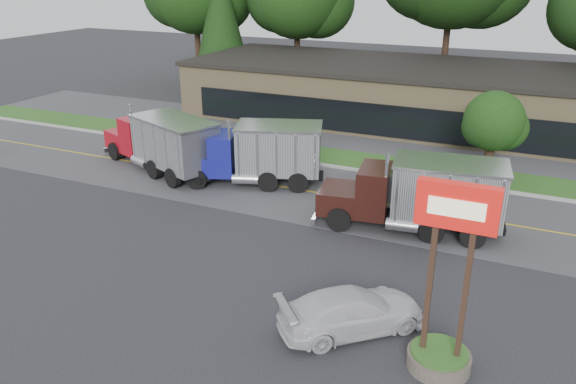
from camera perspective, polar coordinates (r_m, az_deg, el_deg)
name	(u,v)px	position (r m, az deg, el deg)	size (l,w,h in m)	color
ground	(191,260)	(23.60, -9.85, -6.84)	(140.00, 140.00, 0.00)	#36363B
road	(282,187)	(30.69, -0.56, 0.50)	(60.00, 8.00, 0.02)	#5D5D62
center_line	(282,187)	(30.69, -0.56, 0.50)	(60.00, 0.12, 0.01)	gold
curb	(311,164)	(34.30, 2.39, 2.85)	(60.00, 0.30, 0.12)	#9E9E99
grass_verge	(322,156)	(35.89, 3.47, 3.70)	(60.00, 3.40, 0.03)	#315D1F
far_parking	(347,136)	(40.40, 6.04, 5.72)	(60.00, 7.00, 0.02)	#5D5D62
strip_mall	(398,94)	(45.01, 11.07, 9.75)	(32.00, 12.00, 4.00)	tan
bilo_sign	(445,310)	(17.17, 15.63, -11.47)	(2.20, 1.90, 5.95)	#6B6054
evergreen_left	(221,16)	(54.80, -6.85, 17.30)	(5.51, 5.51, 12.52)	#382619
tree_verge	(495,124)	(32.99, 20.25, 6.50)	(3.52, 3.31, 5.02)	#382619
dump_truck_red	(163,141)	(33.35, -12.57, 5.03)	(9.36, 5.70, 3.36)	black
dump_truck_blue	(259,152)	(30.67, -2.92, 4.04)	(8.08, 4.86, 3.36)	black
dump_truck_maroon	(422,193)	(25.77, 13.41, -0.13)	(8.45, 3.66, 3.36)	black
rally_car	(352,311)	(18.99, 6.50, -11.88)	(2.00, 4.93, 1.43)	silver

